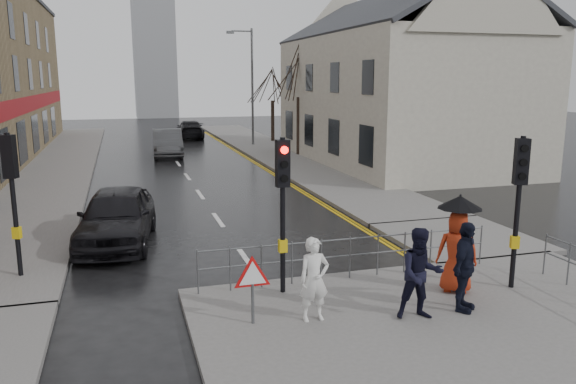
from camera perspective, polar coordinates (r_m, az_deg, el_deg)
ground at (r=12.36m, az=-1.17°, el=-11.10°), size 120.00×120.00×0.00m
near_pavement at (r=10.70m, az=20.57°, el=-15.21°), size 10.00×9.00×0.14m
left_pavement at (r=34.50m, az=-22.25°, el=2.80°), size 4.00×44.00×0.14m
right_pavement at (r=37.54m, az=-1.78°, el=4.28°), size 4.00×40.00×0.14m
pavement_bridge_right at (r=17.57m, az=17.01°, el=-4.48°), size 4.00×4.20×0.14m
building_right_cream at (r=32.67m, az=10.99°, el=11.30°), size 9.00×16.40×10.10m
church_tower at (r=73.27m, az=-13.47°, el=14.46°), size 5.00×5.00×18.00m
traffic_signal_near_left at (r=11.88m, az=-0.54°, el=0.38°), size 0.28×0.27×3.40m
traffic_signal_near_right at (r=13.15m, az=22.45°, el=0.58°), size 0.34×0.33×3.40m
traffic_signal_far_left at (r=14.41m, az=-26.27°, el=1.15°), size 0.34×0.33×3.40m
guard_railing_front at (r=13.21m, az=6.33°, el=-5.71°), size 7.14×0.04×1.00m
warning_sign at (r=10.71m, az=-3.63°, el=-8.77°), size 0.80×0.07×1.35m
street_lamp at (r=40.00m, az=-3.91°, el=11.36°), size 1.83×0.25×8.00m
tree_near at (r=34.65m, az=1.10°, el=12.09°), size 2.40×2.40×6.58m
tree_far at (r=42.46m, az=-1.59°, el=11.00°), size 2.40×2.40×5.64m
pedestrian_a at (r=10.88m, az=2.67°, el=-8.86°), size 0.61×0.42×1.65m
pedestrian_b at (r=11.21m, az=13.34°, el=-8.10°), size 1.00×0.85×1.81m
pedestrian_with_umbrella at (r=12.74m, az=16.86°, el=-4.78°), size 1.05×0.96×2.15m
pedestrian_d at (r=11.80m, az=17.50°, el=-7.27°), size 1.10×1.05×1.84m
car_parked at (r=17.00m, az=-17.00°, el=-2.38°), size 2.60×5.08×1.65m
car_mid at (r=35.86m, az=-12.12°, el=4.91°), size 2.03×5.08×1.64m
car_far at (r=46.26m, az=-9.91°, el=6.28°), size 2.28×5.07×1.44m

